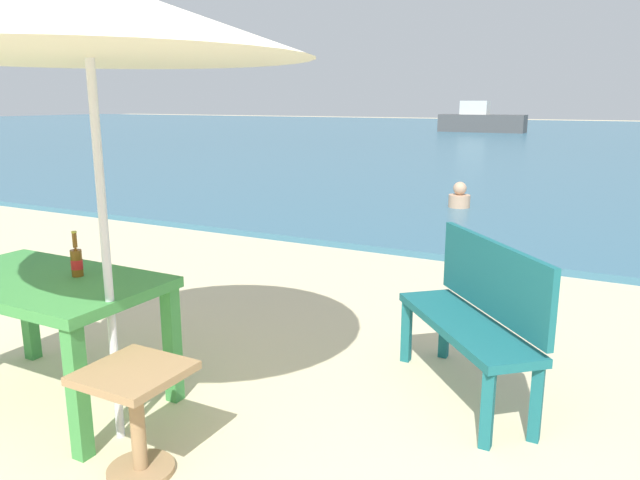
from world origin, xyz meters
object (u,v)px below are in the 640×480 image
picnic_table_green (44,296)px  beer_bottle_amber (77,260)px  bench_teal_center (476,310)px  swimmer_person (459,197)px  side_table_wood (136,406)px  boat_fishing_trawler (481,121)px  patio_umbrella (86,17)px

picnic_table_green → beer_bottle_amber: 0.28m
bench_teal_center → swimmer_person: bench_teal_center is taller
side_table_wood → boat_fishing_trawler: 32.06m
side_table_wood → bench_teal_center: 1.97m
picnic_table_green → patio_umbrella: bearing=-9.6°
picnic_table_green → swimmer_person: size_ratio=3.41×
beer_bottle_amber → boat_fishing_trawler: (-5.17, 31.07, -0.18)m
patio_umbrella → swimmer_person: patio_umbrella is taller
beer_bottle_amber → bench_teal_center: size_ratio=0.23×
picnic_table_green → side_table_wood: bearing=-17.0°
patio_umbrella → boat_fishing_trawler: 31.85m
picnic_table_green → boat_fishing_trawler: boat_fishing_trawler is taller
beer_bottle_amber → patio_umbrella: 1.38m
side_table_wood → picnic_table_green: bearing=163.0°
picnic_table_green → bench_teal_center: size_ratio=1.24×
picnic_table_green → boat_fishing_trawler: (-5.01, 31.19, 0.02)m
beer_bottle_amber → bench_teal_center: beer_bottle_amber is taller
picnic_table_green → swimmer_person: picnic_table_green is taller
swimmer_person → boat_fishing_trawler: size_ratio=0.09×
swimmer_person → boat_fishing_trawler: bearing=102.8°
side_table_wood → swimmer_person: bearing=94.2°
patio_umbrella → bench_teal_center: patio_umbrella is taller
picnic_table_green → beer_bottle_amber: beer_bottle_amber is taller
swimmer_person → picnic_table_green: bearing=-93.4°
picnic_table_green → boat_fishing_trawler: size_ratio=0.31×
beer_bottle_amber → patio_umbrella: (0.50, -0.23, 1.26)m
boat_fishing_trawler → swimmer_person: bearing=-77.2°
bench_teal_center → swimmer_person: size_ratio=2.76×
picnic_table_green → boat_fishing_trawler: bearing=99.1°
beer_bottle_amber → bench_teal_center: (2.03, 1.13, -0.31)m
bench_teal_center → swimmer_person: bearing=106.2°
patio_umbrella → bench_teal_center: size_ratio=2.03×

